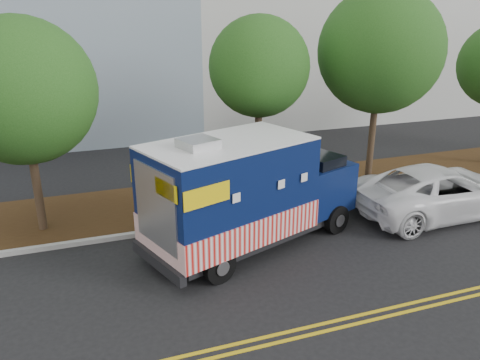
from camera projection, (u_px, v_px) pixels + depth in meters
name	position (u px, v px, depth m)	size (l,w,h in m)	color
ground	(243.00, 241.00, 14.48)	(120.00, 120.00, 0.00)	black
curb	(229.00, 221.00, 15.69)	(120.00, 0.18, 0.15)	#9E9E99
mulch_strip	(212.00, 198.00, 17.56)	(120.00, 4.00, 0.15)	#321F0E
centerline_near	(309.00, 327.00, 10.52)	(120.00, 0.10, 0.01)	gold
centerline_far	(314.00, 334.00, 10.30)	(120.00, 0.10, 0.01)	gold
tree_a	(22.00, 92.00, 13.49)	(4.28, 4.28, 6.67)	#38281C
tree_b	(259.00, 67.00, 16.20)	(3.51, 3.51, 6.65)	#38281C
tree_c	(380.00, 51.00, 17.41)	(4.65, 4.65, 7.64)	#38281C
sign_post	(179.00, 192.00, 15.10)	(0.06, 0.06, 2.40)	#473828
food_truck	(245.00, 195.00, 13.66)	(7.24, 4.61, 3.60)	black
white_car	(439.00, 191.00, 16.14)	(2.84, 6.17, 1.71)	white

